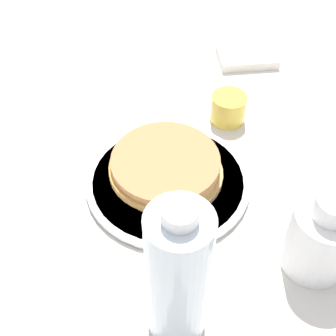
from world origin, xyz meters
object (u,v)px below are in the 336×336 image
object	(u,v)px
water_bottle_mid	(178,279)
pancake_stack	(166,168)
juice_glass	(228,108)
cream_jug	(321,237)
plate	(168,181)

from	to	relation	value
water_bottle_mid	pancake_stack	bearing A→B (deg)	-100.70
water_bottle_mid	juice_glass	bearing A→B (deg)	-118.06
juice_glass	water_bottle_mid	distance (m)	0.44
cream_jug	plate	bearing A→B (deg)	-49.43
plate	water_bottle_mid	world-z (taller)	water_bottle_mid
cream_jug	juice_glass	bearing A→B (deg)	-86.82
plate	water_bottle_mid	distance (m)	0.27
pancake_stack	cream_jug	xyz separation A→B (m)	(-0.17, 0.20, 0.03)
plate	water_bottle_mid	size ratio (longest dim) A/B	1.10
juice_glass	pancake_stack	bearing A→B (deg)	39.89
pancake_stack	cream_jug	world-z (taller)	cream_jug
plate	juice_glass	bearing A→B (deg)	-138.72
water_bottle_mid	cream_jug	bearing A→B (deg)	-168.68
plate	pancake_stack	world-z (taller)	pancake_stack
cream_jug	water_bottle_mid	distance (m)	0.23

